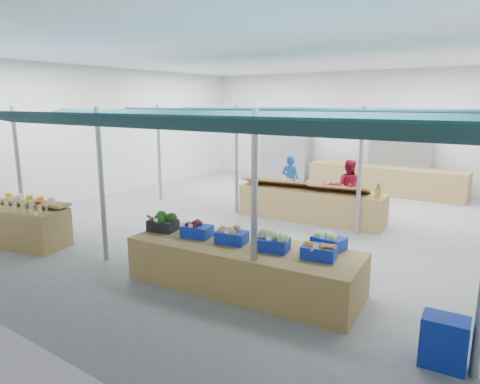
{
  "coord_description": "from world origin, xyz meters",
  "views": [
    {
      "loc": [
        5.79,
        -9.11,
        3.07
      ],
      "look_at": [
        0.58,
        -1.6,
        1.15
      ],
      "focal_mm": 32.0,
      "sensor_mm": 36.0,
      "label": 1
    }
  ],
  "objects": [
    {
      "name": "sparrow",
      "position": [
        0.16,
        -3.86,
        1.01
      ],
      "size": [
        0.12,
        0.09,
        0.11
      ],
      "rotation": [
        0.0,
        0.0,
        0.2
      ],
      "color": "brown",
      "rests_on": "crate_broccoli"
    },
    {
      "name": "floor",
      "position": [
        0.0,
        0.0,
        0.0
      ],
      "size": [
        13.0,
        13.0,
        0.0
      ],
      "primitive_type": "plane",
      "color": "slate",
      "rests_on": "ground"
    },
    {
      "name": "vendor_left",
      "position": [
        -0.16,
        2.11,
        0.77
      ],
      "size": [
        0.59,
        0.41,
        1.54
      ],
      "primitive_type": "imported",
      "rotation": [
        0.0,
        0.0,
        3.22
      ],
      "color": "#1A48AB",
      "rests_on": "floor"
    },
    {
      "name": "crate_beets",
      "position": [
        1.07,
        -3.63,
        0.89
      ],
      "size": [
        0.56,
        0.45,
        0.29
      ],
      "rotation": [
        0.0,
        0.0,
        0.2
      ],
      "color": "#0E289C",
      "rests_on": "veg_counter"
    },
    {
      "name": "pole_ribbon",
      "position": [
        -2.29,
        -4.58,
        1.08
      ],
      "size": [
        0.12,
        0.12,
        0.28
      ],
      "color": "#AB0B21",
      "rests_on": "pole_grid"
    },
    {
      "name": "apple_heap_red",
      "position": [
        1.82,
        0.99,
        0.99
      ],
      "size": [
        1.59,
        0.94,
        0.27
      ],
      "rotation": [
        0.0,
        0.0,
        0.16
      ],
      "color": "#997247",
      "rests_on": "fruit_counter"
    },
    {
      "name": "bottle_shelf",
      "position": [
        -3.16,
        -4.41,
        0.45
      ],
      "size": [
        2.03,
        1.49,
        1.12
      ],
      "rotation": [
        0.0,
        0.0,
        0.23
      ],
      "color": "olive",
      "rests_on": "floor"
    },
    {
      "name": "awnings",
      "position": [
        0.75,
        -1.75,
        2.78
      ],
      "size": [
        9.5,
        7.08,
        0.3
      ],
      "color": "#0A252E",
      "rests_on": "pole_grid"
    },
    {
      "name": "vendor_right",
      "position": [
        1.64,
        2.11,
        0.77
      ],
      "size": [
        0.79,
        0.64,
        1.54
      ],
      "primitive_type": "imported",
      "rotation": [
        0.0,
        0.0,
        3.22
      ],
      "color": "maroon",
      "rests_on": "floor"
    },
    {
      "name": "far_counter",
      "position": [
        1.66,
        5.55,
        0.47
      ],
      "size": [
        5.19,
        1.05,
        0.93
      ],
      "primitive_type": "cube",
      "rotation": [
        0.0,
        0.0,
        0.0
      ],
      "color": "olive",
      "rests_on": "floor"
    },
    {
      "name": "crate_extra",
      "position": [
        3.23,
        -2.92,
        0.91
      ],
      "size": [
        0.54,
        0.43,
        0.32
      ],
      "rotation": [
        0.0,
        0.0,
        -0.13
      ],
      "color": "#0E289C",
      "rests_on": "veg_counter"
    },
    {
      "name": "hall",
      "position": [
        0.0,
        1.44,
        2.65
      ],
      "size": [
        13.0,
        13.0,
        13.0
      ],
      "color": "silver",
      "rests_on": "ground"
    },
    {
      "name": "apple_heap_yellow",
      "position": [
        0.13,
        0.85,
        0.99
      ],
      "size": [
        1.99,
        1.0,
        0.27
      ],
      "rotation": [
        0.0,
        0.0,
        0.16
      ],
      "color": "#997247",
      "rests_on": "fruit_counter"
    },
    {
      "name": "crate_stack",
      "position": [
        5.17,
        -3.99,
        0.31
      ],
      "size": [
        0.54,
        0.4,
        0.62
      ],
      "primitive_type": "cube",
      "rotation": [
        0.0,
        0.0,
        0.07
      ],
      "color": "#0E289C",
      "rests_on": "floor"
    },
    {
      "name": "veg_counter",
      "position": [
        1.99,
        -3.54,
        0.38
      ],
      "size": [
        4.01,
        1.69,
        0.76
      ],
      "primitive_type": "cube",
      "rotation": [
        0.0,
        0.0,
        0.1
      ],
      "color": "olive",
      "rests_on": "floor"
    },
    {
      "name": "fruit_counter",
      "position": [
        1.04,
        1.01,
        0.41
      ],
      "size": [
        3.91,
        1.23,
        0.83
      ],
      "primitive_type": "cube",
      "rotation": [
        0.0,
        0.0,
        0.08
      ],
      "color": "olive",
      "rests_on": "floor"
    },
    {
      "name": "crate_broccoli",
      "position": [
        0.31,
        -3.71,
        0.92
      ],
      "size": [
        0.56,
        0.45,
        0.35
      ],
      "rotation": [
        0.0,
        0.0,
        0.2
      ],
      "color": "black",
      "rests_on": "veg_counter"
    },
    {
      "name": "crate_cabbage",
      "position": [
        2.53,
        -3.48,
        0.92
      ],
      "size": [
        0.56,
        0.45,
        0.35
      ],
      "rotation": [
        0.0,
        0.0,
        0.2
      ],
      "color": "#0E289C",
      "rests_on": "veg_counter"
    },
    {
      "name": "back_shelving_left",
      "position": [
        -2.5,
        6.0,
        1.0
      ],
      "size": [
        2.0,
        0.5,
        2.0
      ],
      "primitive_type": "cube",
      "color": "#B23F33",
      "rests_on": "floor"
    },
    {
      "name": "crate_carrots",
      "position": [
        3.28,
        -3.41,
        0.87
      ],
      "size": [
        0.56,
        0.45,
        0.29
      ],
      "rotation": [
        0.0,
        0.0,
        0.2
      ],
      "color": "#0E289C",
      "rests_on": "veg_counter"
    },
    {
      "name": "pineapple",
      "position": [
        2.78,
        1.07,
        1.01
      ],
      "size": [
        0.14,
        0.14,
        0.39
      ],
      "rotation": [
        0.0,
        0.0,
        0.16
      ],
      "color": "#8C6019",
      "rests_on": "fruit_counter"
    },
    {
      "name": "pole_grid",
      "position": [
        0.75,
        -1.75,
        1.81
      ],
      "size": [
        10.0,
        4.6,
        3.0
      ],
      "color": "gray",
      "rests_on": "floor"
    },
    {
      "name": "back_shelving_right",
      "position": [
        2.0,
        6.0,
        1.0
      ],
      "size": [
        2.0,
        0.5,
        2.0
      ],
      "primitive_type": "cube",
      "color": "#B23F33",
      "rests_on": "floor"
    },
    {
      "name": "crate_celeriac",
      "position": [
        1.77,
        -3.56,
        0.9
      ],
      "size": [
        0.56,
        0.45,
        0.31
      ],
      "rotation": [
        0.0,
        0.0,
        0.2
      ],
      "color": "#0E289C",
      "rests_on": "veg_counter"
    }
  ]
}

